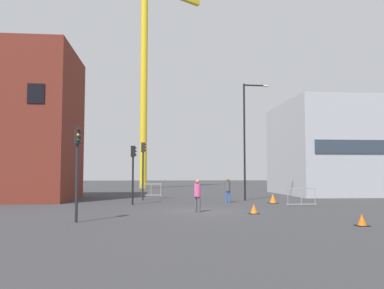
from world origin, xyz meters
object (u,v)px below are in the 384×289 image
Objects in this scene: pedestrian_walking at (197,193)px; construction_crane at (145,55)px; traffic_light_far at (77,158)px; pedestrian_waiting at (228,188)px; traffic_light_island at (143,162)px; streetlamp_tall at (247,132)px; traffic_light_near at (133,165)px; traffic_cone_orange at (254,209)px; traffic_cone_by_barrier at (273,199)px; traffic_cone_striped at (362,220)px.

construction_crane is at bearing 96.62° from pedestrian_walking.
traffic_light_far is 2.37× the size of pedestrian_waiting.
traffic_light_far is at bearing -93.02° from construction_crane.
streetlamp_tall is at bearing -6.33° from traffic_light_island.
construction_crane is 6.50× the size of traffic_light_island.
traffic_light_near is 6.63m from pedestrian_waiting.
streetlamp_tall is at bearing 60.66° from pedestrian_walking.
traffic_light_near is 2.23× the size of pedestrian_walking.
pedestrian_waiting is (-1.81, -1.84, -4.04)m from streetlamp_tall.
pedestrian_waiting is at bearing 89.59° from traffic_cone_orange.
pedestrian_walking is (3.57, -30.77, -16.47)m from construction_crane.
traffic_light_near is (-8.14, -3.04, -2.48)m from streetlamp_tall.
traffic_light_near is 9.47m from traffic_cone_by_barrier.
construction_crane is 35.08m from pedestrian_walking.
construction_crane is at bearing 109.71° from streetlamp_tall.
streetlamp_tall is at bearing 49.85° from traffic_light_far.
traffic_light_far reaches higher than pedestrian_waiting.
pedestrian_walking reaches higher than traffic_cone_striped.
pedestrian_walking is 6.83m from pedestrian_waiting.
traffic_light_far reaches higher than traffic_light_near.
construction_crane is at bearing 91.29° from traffic_light_island.
traffic_cone_striped is at bearing -76.24° from pedestrian_waiting.
construction_crane is 37.54m from traffic_light_far.
traffic_cone_by_barrier is at bearing 65.61° from traffic_cone_orange.
traffic_light_near is 8.12× the size of traffic_cone_striped.
traffic_light_near is 14.47m from traffic_cone_striped.
construction_crane is 31.99m from traffic_cone_by_barrier.
pedestrian_waiting is 7.35m from traffic_cone_orange.
traffic_light_far is at bearing -129.29° from pedestrian_waiting.
traffic_light_island is at bearing -88.71° from construction_crane.
construction_crane is 41.47m from traffic_cone_striped.
traffic_cone_orange is at bearing -21.47° from pedestrian_walking.
traffic_cone_striped is (9.29, -10.86, -2.31)m from traffic_light_near.
traffic_cone_striped is (1.14, -13.90, -4.79)m from streetlamp_tall.
traffic_light_far is 8.53× the size of traffic_cone_striped.
traffic_light_island is (-7.63, 0.85, -2.17)m from streetlamp_tall.
traffic_light_near is at bearing 78.39° from traffic_light_far.
construction_crane reaches higher than pedestrian_walking.
traffic_cone_striped is at bearing -57.65° from traffic_cone_orange.
traffic_light_near is (-0.02, -25.71, -14.92)m from construction_crane.
traffic_light_island reaches higher than traffic_light_far.
pedestrian_waiting is at bearing 162.95° from traffic_cone_by_barrier.
streetlamp_tall is 7.98m from traffic_light_island.
construction_crane is 59.98× the size of traffic_cone_striped.
traffic_light_island is 17.36m from traffic_cone_striped.
construction_crane reaches higher than traffic_cone_orange.
pedestrian_waiting is at bearing -75.56° from construction_crane.
pedestrian_walking is (3.59, -5.05, -1.55)m from traffic_light_near.
streetlamp_tall is 2.19× the size of traffic_light_far.
streetlamp_tall is 2.31× the size of traffic_light_near.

